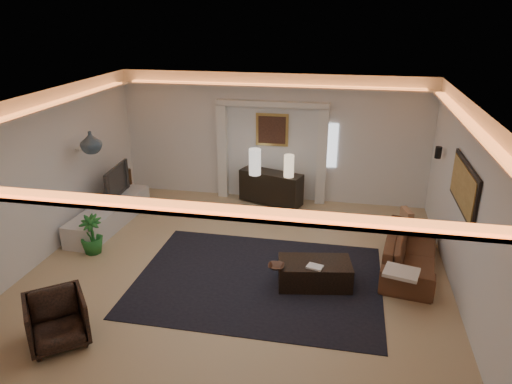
% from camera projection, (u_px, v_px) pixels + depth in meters
% --- Properties ---
extents(floor, '(7.00, 7.00, 0.00)m').
position_uv_depth(floor, '(238.00, 272.00, 8.15)').
color(floor, tan).
rests_on(floor, ground).
extents(ceiling, '(7.00, 7.00, 0.00)m').
position_uv_depth(ceiling, '(235.00, 102.00, 7.10)').
color(ceiling, white).
rests_on(ceiling, ground).
extents(wall_back, '(7.00, 0.00, 7.00)m').
position_uv_depth(wall_back, '(272.00, 138.00, 10.83)').
color(wall_back, silver).
rests_on(wall_back, ground).
extents(wall_front, '(7.00, 0.00, 7.00)m').
position_uv_depth(wall_front, '(149.00, 327.00, 4.43)').
color(wall_front, silver).
rests_on(wall_front, ground).
extents(wall_left, '(0.00, 7.00, 7.00)m').
position_uv_depth(wall_left, '(41.00, 179.00, 8.26)').
color(wall_left, silver).
rests_on(wall_left, ground).
extents(wall_right, '(0.00, 7.00, 7.00)m').
position_uv_depth(wall_right, '(468.00, 210.00, 6.99)').
color(wall_right, silver).
rests_on(wall_right, ground).
extents(cove_soffit, '(7.00, 7.00, 0.04)m').
position_uv_depth(cove_soffit, '(235.00, 121.00, 7.20)').
color(cove_soffit, silver).
rests_on(cove_soffit, ceiling).
extents(daylight_slit, '(0.25, 0.03, 1.00)m').
position_uv_depth(daylight_slit, '(332.00, 146.00, 10.60)').
color(daylight_slit, white).
rests_on(daylight_slit, wall_back).
extents(area_rug, '(4.00, 3.00, 0.01)m').
position_uv_depth(area_rug, '(258.00, 280.00, 7.89)').
color(area_rug, black).
rests_on(area_rug, ground).
extents(pilaster_left, '(0.22, 0.20, 2.20)m').
position_uv_depth(pilaster_left, '(223.00, 151.00, 11.07)').
color(pilaster_left, silver).
rests_on(pilaster_left, ground).
extents(pilaster_right, '(0.22, 0.20, 2.20)m').
position_uv_depth(pilaster_right, '(322.00, 157.00, 10.65)').
color(pilaster_right, silver).
rests_on(pilaster_right, ground).
extents(alcove_header, '(2.52, 0.20, 0.12)m').
position_uv_depth(alcove_header, '(272.00, 104.00, 10.45)').
color(alcove_header, silver).
rests_on(alcove_header, wall_back).
extents(painting_frame, '(0.74, 0.04, 0.74)m').
position_uv_depth(painting_frame, '(272.00, 130.00, 10.73)').
color(painting_frame, tan).
rests_on(painting_frame, wall_back).
extents(painting_canvas, '(0.62, 0.02, 0.62)m').
position_uv_depth(painting_canvas, '(272.00, 130.00, 10.71)').
color(painting_canvas, '#4C2D1E').
rests_on(painting_canvas, wall_back).
extents(art_panel_frame, '(0.04, 1.64, 0.74)m').
position_uv_depth(art_panel_frame, '(464.00, 187.00, 7.18)').
color(art_panel_frame, black).
rests_on(art_panel_frame, wall_right).
extents(art_panel_gold, '(0.02, 1.50, 0.62)m').
position_uv_depth(art_panel_gold, '(463.00, 186.00, 7.19)').
color(art_panel_gold, tan).
rests_on(art_panel_gold, wall_right).
extents(wall_sconce, '(0.12, 0.12, 0.22)m').
position_uv_depth(wall_sconce, '(438.00, 152.00, 8.94)').
color(wall_sconce, black).
rests_on(wall_sconce, wall_right).
extents(wall_niche, '(0.10, 0.55, 0.04)m').
position_uv_depth(wall_niche, '(85.00, 146.00, 9.46)').
color(wall_niche, silver).
rests_on(wall_niche, wall_left).
extents(console, '(1.51, 0.89, 0.72)m').
position_uv_depth(console, '(271.00, 187.00, 10.85)').
color(console, black).
rests_on(console, ground).
extents(lamp_left, '(0.32, 0.32, 0.59)m').
position_uv_depth(lamp_left, '(255.00, 160.00, 10.45)').
color(lamp_left, silver).
rests_on(lamp_left, console).
extents(lamp_right, '(0.28, 0.28, 0.50)m').
position_uv_depth(lamp_right, '(289.00, 162.00, 10.31)').
color(lamp_right, '#FFE1B2').
rests_on(lamp_right, console).
extents(media_ledge, '(0.72, 2.48, 0.46)m').
position_uv_depth(media_ledge, '(110.00, 215.00, 9.83)').
color(media_ledge, silver).
rests_on(media_ledge, ground).
extents(tv, '(1.16, 0.24, 0.66)m').
position_uv_depth(tv, '(112.00, 182.00, 10.07)').
color(tv, black).
rests_on(tv, media_ledge).
extents(figurine, '(0.13, 0.13, 0.35)m').
position_uv_depth(figurine, '(128.00, 176.00, 10.83)').
color(figurine, '#3E2715').
rests_on(figurine, media_ledge).
extents(ginger_jar, '(0.47, 0.47, 0.41)m').
position_uv_depth(ginger_jar, '(91.00, 142.00, 8.87)').
color(ginger_jar, '#3C4F5F').
rests_on(ginger_jar, wall_niche).
extents(plant, '(0.46, 0.46, 0.73)m').
position_uv_depth(plant, '(91.00, 235.00, 8.66)').
color(plant, '#206625').
rests_on(plant, ground).
extents(sofa, '(2.22, 1.14, 0.62)m').
position_uv_depth(sofa, '(411.00, 252.00, 8.17)').
color(sofa, black).
rests_on(sofa, ground).
extents(throw_blanket, '(0.58, 0.52, 0.05)m').
position_uv_depth(throw_blanket, '(401.00, 272.00, 7.07)').
color(throw_blanket, silver).
rests_on(throw_blanket, sofa).
extents(throw_pillow, '(0.22, 0.41, 0.39)m').
position_uv_depth(throw_pillow, '(406.00, 219.00, 8.83)').
color(throw_pillow, '#A47654').
rests_on(throw_pillow, sofa).
extents(coffee_table, '(1.25, 0.82, 0.43)m').
position_uv_depth(coffee_table, '(314.00, 274.00, 7.69)').
color(coffee_table, black).
rests_on(coffee_table, ground).
extents(bowl, '(0.27, 0.27, 0.06)m').
position_uv_depth(bowl, '(276.00, 267.00, 7.42)').
color(bowl, '#422B20').
rests_on(bowl, coffee_table).
extents(magazine, '(0.28, 0.23, 0.03)m').
position_uv_depth(magazine, '(315.00, 267.00, 7.45)').
color(magazine, silver).
rests_on(magazine, coffee_table).
extents(armchair, '(1.05, 1.06, 0.69)m').
position_uv_depth(armchair, '(57.00, 320.00, 6.32)').
color(armchair, '#352F22').
rests_on(armchair, ground).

